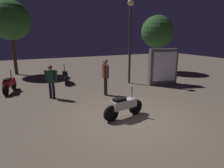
# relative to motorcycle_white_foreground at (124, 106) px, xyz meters

# --- Properties ---
(ground_plane) EXTENTS (40.00, 40.00, 0.00)m
(ground_plane) POSITION_rel_motorcycle_white_foreground_xyz_m (0.14, -0.17, -0.44)
(ground_plane) COLOR #756656
(motorcycle_white_foreground) EXTENTS (1.65, 0.46, 1.11)m
(motorcycle_white_foreground) POSITION_rel_motorcycle_white_foreground_xyz_m (0.00, 0.00, 0.00)
(motorcycle_white_foreground) COLOR black
(motorcycle_white_foreground) RESTS_ON ground_plane
(motorcycle_black_parked_left) EXTENTS (0.44, 1.66, 1.11)m
(motorcycle_black_parked_left) POSITION_rel_motorcycle_white_foreground_xyz_m (-0.84, 5.99, 0.00)
(motorcycle_black_parked_left) COLOR black
(motorcycle_black_parked_left) RESTS_ON ground_plane
(motorcycle_red_parked_right) EXTENTS (0.57, 1.62, 1.11)m
(motorcycle_red_parked_right) POSITION_rel_motorcycle_white_foreground_xyz_m (-3.81, 5.19, 0.00)
(motorcycle_red_parked_right) COLOR black
(motorcycle_red_parked_right) RESTS_ON ground_plane
(person_rider_beside) EXTENTS (0.28, 0.67, 1.77)m
(person_rider_beside) POSITION_rel_motorcycle_white_foreground_xyz_m (0.46, 2.71, 0.63)
(person_rider_beside) COLOR black
(person_rider_beside) RESTS_ON ground_plane
(person_bystander_far) EXTENTS (0.59, 0.45, 1.56)m
(person_bystander_far) POSITION_rel_motorcycle_white_foreground_xyz_m (-1.98, 3.29, 0.48)
(person_bystander_far) COLOR black
(person_bystander_far) RESTS_ON ground_plane
(streetlamp_near) EXTENTS (0.36, 0.36, 4.78)m
(streetlamp_near) POSITION_rel_motorcycle_white_foreground_xyz_m (2.70, 4.34, 2.62)
(streetlamp_near) COLOR #38383D
(streetlamp_near) RESTS_ON ground_plane
(tree_left_bg) EXTENTS (2.77, 2.77, 5.27)m
(tree_left_bg) POSITION_rel_motorcycle_white_foreground_xyz_m (-3.59, 10.28, 3.43)
(tree_left_bg) COLOR #4C331E
(tree_left_bg) RESTS_ON ground_plane
(tree_center_bg) EXTENTS (2.46, 2.46, 4.34)m
(tree_center_bg) POSITION_rel_motorcycle_white_foreground_xyz_m (6.55, 6.83, 2.66)
(tree_center_bg) COLOR #4C331E
(tree_center_bg) RESTS_ON ground_plane
(kiosk_billboard) EXTENTS (1.68, 0.93, 2.10)m
(kiosk_billboard) POSITION_rel_motorcycle_white_foreground_xyz_m (4.36, 3.28, 0.61)
(kiosk_billboard) COLOR #595960
(kiosk_billboard) RESTS_ON ground_plane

